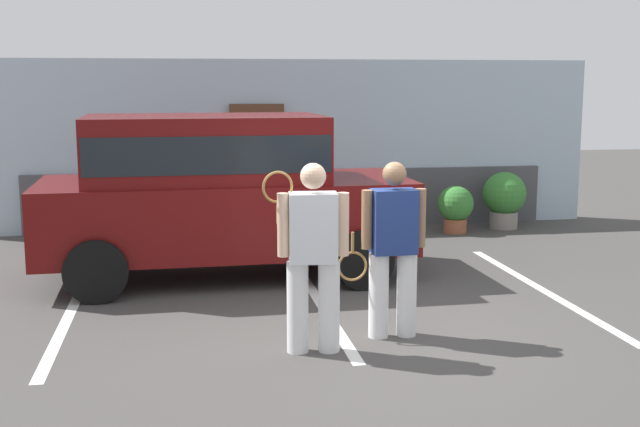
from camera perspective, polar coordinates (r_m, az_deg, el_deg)
The scene contains 10 objects.
ground_plane at distance 7.96m, azimuth 4.04°, elevation -8.80°, with size 40.00×40.00×0.00m, color #423F3D.
parking_stripe_0 at distance 9.26m, azimuth -17.12°, elevation -6.57°, with size 0.12×4.40×0.01m, color silver.
parking_stripe_1 at distance 9.30m, azimuth -0.14°, elevation -6.08°, with size 0.12×4.40×0.01m, color silver.
parking_stripe_2 at distance 10.10m, azimuth 15.35°, elevation -5.17°, with size 0.12×4.40×0.01m, color silver.
house_frontage at distance 13.77m, azimuth -2.13°, elevation 4.54°, with size 10.43×0.40×2.83m.
parked_suv at distance 10.26m, azimuth -7.24°, elevation 1.81°, with size 4.65×2.26×2.05m.
tennis_player_man at distance 7.35m, azimuth -0.51°, elevation -2.91°, with size 0.78×0.31×1.75m.
tennis_player_woman at distance 7.83m, azimuth 5.14°, elevation -2.39°, with size 0.90×0.27×1.71m.
potted_plant_by_porch at distance 13.48m, azimuth 9.52°, elevation 0.47°, with size 0.59×0.59×0.77m.
potted_plant_secondary at distance 14.03m, azimuth 12.84°, elevation 1.13°, with size 0.73×0.73×0.96m.
Camera 1 is at (-1.82, -7.34, 2.47)m, focal length 45.48 mm.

